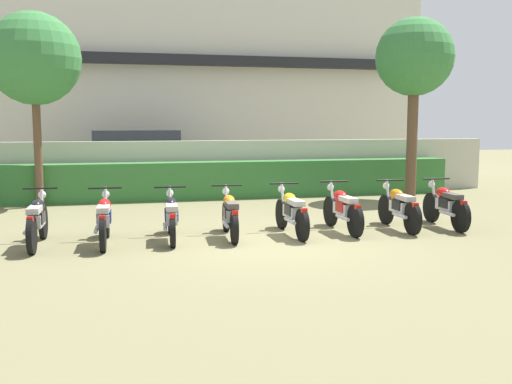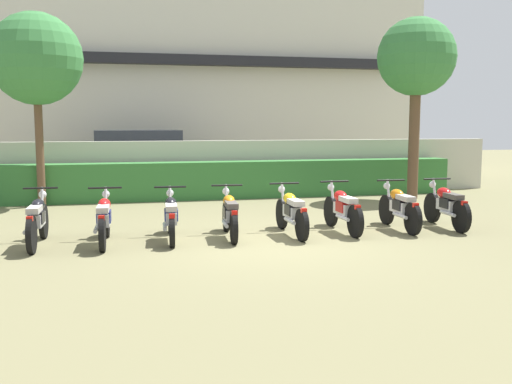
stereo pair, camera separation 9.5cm
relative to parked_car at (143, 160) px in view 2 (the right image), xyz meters
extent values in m
plane|color=olive|center=(1.79, -9.36, -0.94)|extent=(60.00, 60.00, 0.00)
cube|color=beige|center=(1.79, 5.39, 3.03)|extent=(18.78, 6.00, 7.94)
cube|color=black|center=(1.79, 2.14, 3.43)|extent=(15.78, 0.50, 0.36)
cube|color=#BCB7A8|center=(1.79, -2.39, -0.13)|extent=(17.84, 0.30, 1.61)
cube|color=#337033|center=(1.79, -3.09, -0.42)|extent=(14.27, 0.70, 1.04)
cube|color=black|center=(0.05, 0.00, -0.20)|extent=(4.55, 1.98, 1.00)
cube|color=#2D333D|center=(-0.15, 0.00, 0.63)|extent=(2.75, 1.78, 0.65)
cylinder|color=black|center=(1.60, 0.97, -0.60)|extent=(0.69, 0.24, 0.68)
cylinder|color=black|center=(1.65, -0.88, -0.60)|extent=(0.69, 0.24, 0.68)
cylinder|color=black|center=(-1.55, 0.88, -0.60)|extent=(0.69, 0.24, 0.68)
cylinder|color=black|center=(-1.50, -0.97, -0.60)|extent=(0.69, 0.24, 0.68)
cylinder|color=brown|center=(-2.71, -3.60, 0.52)|extent=(0.20, 0.20, 2.91)
sphere|color=#387A3D|center=(-2.71, -3.60, 2.78)|extent=(2.30, 2.30, 2.30)
cylinder|color=brown|center=(7.29, -4.35, 0.66)|extent=(0.30, 0.30, 3.18)
sphere|color=#387A3D|center=(7.29, -4.35, 3.00)|extent=(2.15, 2.15, 2.15)
cylinder|color=black|center=(-2.16, -8.01, -0.62)|extent=(0.11, 0.64, 0.64)
cylinder|color=black|center=(-2.20, -9.33, -0.62)|extent=(0.11, 0.64, 0.64)
cube|color=silver|center=(-2.18, -8.72, -0.47)|extent=(0.22, 0.61, 0.22)
ellipsoid|color=black|center=(-2.18, -8.55, -0.24)|extent=(0.23, 0.45, 0.22)
cube|color=#B2ADA3|center=(-2.19, -8.95, -0.26)|extent=(0.21, 0.53, 0.10)
cube|color=red|center=(-2.20, -9.43, -0.34)|extent=(0.10, 0.08, 0.08)
cylinder|color=silver|center=(-2.17, -8.10, -0.30)|extent=(0.06, 0.23, 0.65)
cylinder|color=black|center=(-2.17, -8.19, 0.02)|extent=(0.60, 0.05, 0.04)
sphere|color=silver|center=(-2.16, -7.99, -0.12)|extent=(0.14, 0.14, 0.14)
cylinder|color=silver|center=(-2.31, -8.97, -0.60)|extent=(0.09, 0.55, 0.07)
cube|color=black|center=(-2.19, -8.77, -0.42)|extent=(0.25, 0.37, 0.20)
cylinder|color=black|center=(-1.03, -8.14, -0.63)|extent=(0.11, 0.62, 0.62)
cylinder|color=black|center=(-1.08, -9.43, -0.63)|extent=(0.11, 0.62, 0.62)
cube|color=silver|center=(-1.06, -8.84, -0.48)|extent=(0.22, 0.61, 0.22)
ellipsoid|color=red|center=(-1.05, -8.67, -0.25)|extent=(0.24, 0.45, 0.22)
cube|color=#B2ADA3|center=(-1.06, -9.07, -0.27)|extent=(0.22, 0.53, 0.10)
cube|color=red|center=(-1.08, -9.53, -0.35)|extent=(0.10, 0.08, 0.08)
cylinder|color=silver|center=(-1.03, -8.23, -0.31)|extent=(0.06, 0.23, 0.65)
cylinder|color=black|center=(-1.04, -8.32, 0.01)|extent=(0.60, 0.06, 0.04)
sphere|color=silver|center=(-1.03, -8.12, -0.13)|extent=(0.14, 0.14, 0.14)
cylinder|color=silver|center=(-1.18, -9.08, -0.61)|extent=(0.09, 0.55, 0.07)
cube|color=navy|center=(-1.06, -8.89, -0.43)|extent=(0.25, 0.37, 0.20)
cylinder|color=black|center=(0.17, -8.02, -0.66)|extent=(0.13, 0.57, 0.56)
cylinder|color=black|center=(0.08, -9.35, -0.66)|extent=(0.13, 0.57, 0.56)
cube|color=silver|center=(0.12, -8.73, -0.51)|extent=(0.24, 0.61, 0.22)
ellipsoid|color=black|center=(0.13, -8.56, -0.28)|extent=(0.25, 0.45, 0.22)
cube|color=#B2ADA3|center=(0.11, -8.96, -0.30)|extent=(0.23, 0.53, 0.10)
cube|color=red|center=(0.07, -9.45, -0.38)|extent=(0.11, 0.09, 0.08)
cylinder|color=silver|center=(0.16, -8.11, -0.34)|extent=(0.07, 0.23, 0.65)
cylinder|color=black|center=(0.16, -8.20, -0.02)|extent=(0.60, 0.08, 0.04)
sphere|color=silver|center=(0.17, -8.00, -0.16)|extent=(0.14, 0.14, 0.14)
cylinder|color=silver|center=(-0.01, -8.97, -0.64)|extent=(0.11, 0.55, 0.07)
cube|color=navy|center=(0.12, -8.78, -0.46)|extent=(0.26, 0.38, 0.20)
cylinder|color=black|center=(1.26, -8.08, -0.65)|extent=(0.13, 0.59, 0.58)
cylinder|color=black|center=(1.17, -9.33, -0.65)|extent=(0.13, 0.59, 0.58)
cube|color=silver|center=(1.21, -8.76, -0.50)|extent=(0.24, 0.61, 0.22)
ellipsoid|color=orange|center=(1.22, -8.59, -0.27)|extent=(0.25, 0.45, 0.22)
cube|color=#4C4742|center=(1.19, -8.98, -0.29)|extent=(0.24, 0.53, 0.10)
cube|color=red|center=(1.16, -9.43, -0.37)|extent=(0.11, 0.09, 0.08)
cylinder|color=silver|center=(1.25, -8.17, -0.33)|extent=(0.07, 0.23, 0.65)
cylinder|color=black|center=(1.25, -8.26, -0.01)|extent=(0.60, 0.08, 0.04)
sphere|color=silver|center=(1.26, -8.06, -0.15)|extent=(0.14, 0.14, 0.14)
cylinder|color=silver|center=(1.07, -9.00, -0.63)|extent=(0.11, 0.55, 0.07)
cube|color=black|center=(1.21, -8.81, -0.45)|extent=(0.27, 0.38, 0.20)
cylinder|color=black|center=(2.41, -8.06, -0.64)|extent=(0.09, 0.60, 0.60)
cylinder|color=black|center=(2.41, -9.38, -0.64)|extent=(0.09, 0.60, 0.60)
cube|color=silver|center=(2.41, -8.77, -0.49)|extent=(0.20, 0.60, 0.22)
ellipsoid|color=yellow|center=(2.41, -8.60, -0.26)|extent=(0.22, 0.44, 0.22)
cube|color=beige|center=(2.41, -9.00, -0.28)|extent=(0.20, 0.52, 0.10)
cube|color=red|center=(2.41, -9.48, -0.36)|extent=(0.10, 0.08, 0.08)
cylinder|color=silver|center=(2.41, -8.15, -0.32)|extent=(0.05, 0.23, 0.65)
cylinder|color=black|center=(2.41, -8.24, 0.00)|extent=(0.60, 0.04, 0.04)
sphere|color=silver|center=(2.41, -8.04, -0.14)|extent=(0.14, 0.14, 0.14)
cylinder|color=silver|center=(2.29, -9.02, -0.62)|extent=(0.07, 0.55, 0.07)
cube|color=black|center=(2.41, -8.82, -0.44)|extent=(0.24, 0.36, 0.20)
cylinder|color=black|center=(3.47, -8.02, -0.63)|extent=(0.09, 0.62, 0.62)
cylinder|color=black|center=(3.48, -9.28, -0.63)|extent=(0.09, 0.62, 0.62)
cube|color=silver|center=(3.48, -8.70, -0.48)|extent=(0.20, 0.60, 0.22)
ellipsoid|color=red|center=(3.48, -8.53, -0.25)|extent=(0.22, 0.44, 0.22)
cube|color=beige|center=(3.48, -8.93, -0.27)|extent=(0.20, 0.52, 0.10)
cube|color=red|center=(3.48, -9.38, -0.35)|extent=(0.10, 0.08, 0.08)
cylinder|color=silver|center=(3.47, -8.11, -0.31)|extent=(0.05, 0.23, 0.65)
cylinder|color=black|center=(3.47, -8.20, 0.01)|extent=(0.60, 0.04, 0.04)
sphere|color=silver|center=(3.47, -8.00, -0.13)|extent=(0.14, 0.14, 0.14)
cylinder|color=silver|center=(3.36, -8.95, -0.61)|extent=(0.07, 0.55, 0.07)
cube|color=#A51414|center=(3.48, -8.75, -0.43)|extent=(0.24, 0.36, 0.20)
cylinder|color=black|center=(4.69, -8.08, -0.62)|extent=(0.11, 0.63, 0.62)
cylinder|color=black|center=(4.65, -9.31, -0.62)|extent=(0.11, 0.63, 0.62)
cube|color=silver|center=(4.67, -8.75, -0.47)|extent=(0.22, 0.61, 0.22)
ellipsoid|color=orange|center=(4.67, -8.58, -0.24)|extent=(0.24, 0.45, 0.22)
cube|color=#B2ADA3|center=(4.66, -8.98, -0.26)|extent=(0.22, 0.53, 0.10)
cube|color=red|center=(4.64, -9.41, -0.34)|extent=(0.10, 0.08, 0.08)
cylinder|color=silver|center=(4.69, -8.17, -0.30)|extent=(0.06, 0.23, 0.65)
cylinder|color=black|center=(4.69, -8.26, 0.02)|extent=(0.60, 0.06, 0.04)
sphere|color=silver|center=(4.69, -8.06, -0.12)|extent=(0.14, 0.14, 0.14)
cylinder|color=silver|center=(4.54, -8.99, -0.60)|extent=(0.09, 0.55, 0.07)
cube|color=black|center=(4.67, -8.80, -0.42)|extent=(0.25, 0.37, 0.20)
cylinder|color=black|center=(5.75, -8.09, -0.62)|extent=(0.13, 0.64, 0.64)
cylinder|color=black|center=(5.67, -9.31, -0.62)|extent=(0.13, 0.64, 0.64)
cube|color=silver|center=(5.71, -8.75, -0.47)|extent=(0.24, 0.61, 0.22)
ellipsoid|color=red|center=(5.72, -8.58, -0.24)|extent=(0.25, 0.45, 0.22)
cube|color=#4C4742|center=(5.70, -8.98, -0.26)|extent=(0.23, 0.53, 0.10)
cube|color=red|center=(5.67, -9.41, -0.34)|extent=(0.10, 0.09, 0.08)
cylinder|color=silver|center=(5.75, -8.18, -0.30)|extent=(0.06, 0.23, 0.65)
cylinder|color=black|center=(5.74, -8.27, 0.02)|extent=(0.60, 0.07, 0.04)
sphere|color=silver|center=(5.76, -8.07, -0.12)|extent=(0.14, 0.14, 0.14)
cylinder|color=silver|center=(5.58, -8.99, -0.60)|extent=(0.11, 0.55, 0.07)
cube|color=black|center=(5.71, -8.80, -0.42)|extent=(0.26, 0.37, 0.20)
camera|label=1|loc=(-0.89, -19.32, 1.21)|focal=41.17mm
camera|label=2|loc=(-0.80, -19.34, 1.21)|focal=41.17mm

